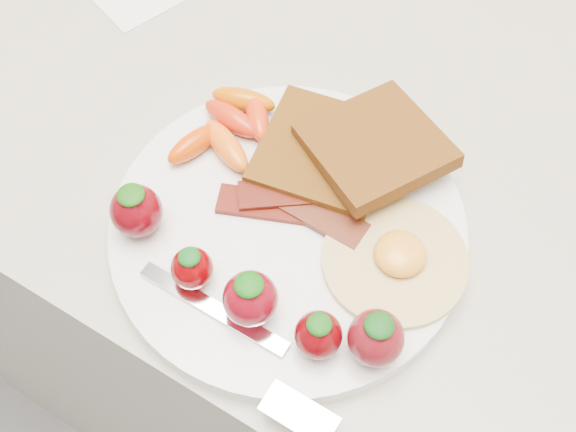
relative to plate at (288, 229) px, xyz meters
The scene contains 9 objects.
counter 0.49m from the plate, 89.70° to the left, with size 2.00×0.60×0.90m, color gray.
plate is the anchor object (origin of this frame).
toast_lower 0.07m from the plate, 96.11° to the left, with size 0.10×0.10×0.01m, color #371F04.
toast_upper 0.09m from the plate, 71.29° to the left, with size 0.10×0.10×0.01m, color black.
fried_egg 0.09m from the plate, ahead, with size 0.13×0.13×0.02m.
bacon_strips 0.02m from the plate, 97.47° to the left, with size 0.12×0.09×0.01m.
baby_carrots 0.10m from the plate, 149.58° to the left, with size 0.07×0.10×0.02m.
strawberries 0.07m from the plate, 80.05° to the right, with size 0.23×0.06×0.05m.
fork 0.11m from the plate, 72.37° to the right, with size 0.17×0.05×0.00m.
Camera 1 is at (0.14, 1.30, 1.39)m, focal length 45.00 mm.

